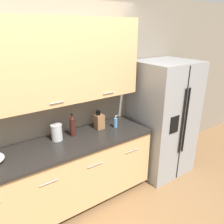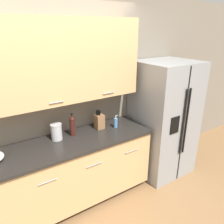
{
  "view_description": "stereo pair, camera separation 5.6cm",
  "coord_description": "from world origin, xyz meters",
  "px_view_note": "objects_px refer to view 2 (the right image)",
  "views": [
    {
      "loc": [
        -0.82,
        -1.51,
        2.18
      ],
      "look_at": [
        0.68,
        0.7,
        1.16
      ],
      "focal_mm": 35.0,
      "sensor_mm": 36.0,
      "label": 1
    },
    {
      "loc": [
        -0.78,
        -1.54,
        2.18
      ],
      "look_at": [
        0.68,
        0.7,
        1.16
      ],
      "focal_mm": 35.0,
      "sensor_mm": 36.0,
      "label": 2
    }
  ],
  "objects_px": {
    "knife_block": "(99,121)",
    "soap_dispenser": "(116,123)",
    "wine_bottle": "(72,126)",
    "steel_canister": "(56,132)",
    "refrigerator": "(163,119)"
  },
  "relations": [
    {
      "from": "wine_bottle",
      "to": "soap_dispenser",
      "type": "distance_m",
      "value": 0.6
    },
    {
      "from": "knife_block",
      "to": "steel_canister",
      "type": "height_order",
      "value": "knife_block"
    },
    {
      "from": "knife_block",
      "to": "wine_bottle",
      "type": "height_order",
      "value": "wine_bottle"
    },
    {
      "from": "refrigerator",
      "to": "knife_block",
      "type": "relative_size",
      "value": 6.1
    },
    {
      "from": "wine_bottle",
      "to": "steel_canister",
      "type": "distance_m",
      "value": 0.21
    },
    {
      "from": "steel_canister",
      "to": "soap_dispenser",
      "type": "bearing_deg",
      "value": -7.45
    },
    {
      "from": "refrigerator",
      "to": "wine_bottle",
      "type": "bearing_deg",
      "value": 171.83
    },
    {
      "from": "soap_dispenser",
      "to": "steel_canister",
      "type": "xyz_separation_m",
      "value": [
        -0.8,
        0.1,
        0.03
      ]
    },
    {
      "from": "refrigerator",
      "to": "wine_bottle",
      "type": "xyz_separation_m",
      "value": [
        -1.41,
        0.2,
        0.16
      ]
    },
    {
      "from": "knife_block",
      "to": "steel_canister",
      "type": "bearing_deg",
      "value": 179.08
    },
    {
      "from": "knife_block",
      "to": "soap_dispenser",
      "type": "bearing_deg",
      "value": -25.24
    },
    {
      "from": "knife_block",
      "to": "steel_canister",
      "type": "relative_size",
      "value": 1.32
    },
    {
      "from": "steel_canister",
      "to": "knife_block",
      "type": "bearing_deg",
      "value": -0.92
    },
    {
      "from": "knife_block",
      "to": "wine_bottle",
      "type": "xyz_separation_m",
      "value": [
        -0.39,
        0.0,
        0.03
      ]
    },
    {
      "from": "knife_block",
      "to": "soap_dispenser",
      "type": "relative_size",
      "value": 1.67
    }
  ]
}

